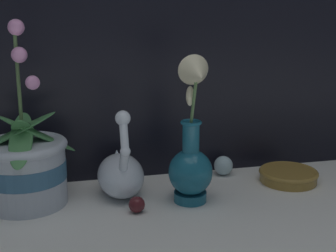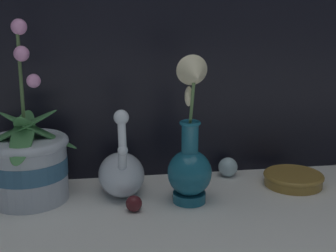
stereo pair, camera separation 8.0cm
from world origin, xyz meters
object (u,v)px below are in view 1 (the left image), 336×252
at_px(amber_dish, 288,175).
at_px(glass_sphere, 223,165).
at_px(orchid_potted_plant, 25,165).
at_px(blue_vase, 192,155).
at_px(swan_figurine, 120,173).

bearing_deg(amber_dish, glass_sphere, 149.86).
xyz_separation_m(orchid_potted_plant, blue_vase, (0.37, -0.08, 0.02)).
height_order(swan_figurine, amber_dish, swan_figurine).
distance_m(orchid_potted_plant, glass_sphere, 0.51).
xyz_separation_m(orchid_potted_plant, swan_figurine, (0.21, 0.00, -0.04)).
bearing_deg(glass_sphere, swan_figurine, -165.48).
bearing_deg(swan_figurine, glass_sphere, 14.52).
bearing_deg(swan_figurine, orchid_potted_plant, -179.64).
bearing_deg(orchid_potted_plant, glass_sphere, 8.56).
relative_size(swan_figurine, amber_dish, 1.48).
distance_m(swan_figurine, amber_dish, 0.43).
relative_size(orchid_potted_plant, amber_dish, 2.75).
bearing_deg(glass_sphere, amber_dish, -30.14).
xyz_separation_m(swan_figurine, glass_sphere, (0.29, 0.07, -0.03)).
height_order(blue_vase, glass_sphere, blue_vase).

